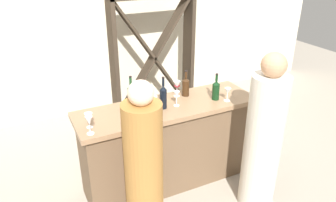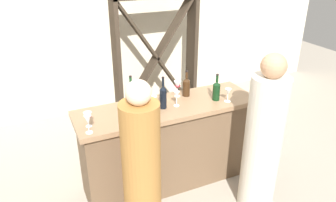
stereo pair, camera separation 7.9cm
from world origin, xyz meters
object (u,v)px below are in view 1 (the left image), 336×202
at_px(wine_bottle_second_left_near_black, 163,97).
at_px(wine_glass_far_left, 177,95).
at_px(wine_rack, 153,57).
at_px(wine_glass_near_right, 89,118).
at_px(person_center_guest, 263,140).
at_px(wine_bottle_second_right_dark_green, 216,90).
at_px(wine_glass_far_center, 154,100).
at_px(wine_bottle_leftmost_olive_green, 131,95).
at_px(wine_glass_near_center, 228,92).
at_px(person_left_guest, 144,169).
at_px(wine_bottle_center_amber_brown, 186,86).
at_px(wine_glass_near_left, 89,121).
at_px(wine_glass_far_right, 177,86).

bearing_deg(wine_bottle_second_left_near_black, wine_glass_far_left, -3.59).
bearing_deg(wine_rack, wine_glass_near_right, -128.37).
height_order(wine_bottle_second_left_near_black, person_center_guest, person_center_guest).
height_order(wine_bottle_second_left_near_black, wine_bottle_second_right_dark_green, wine_bottle_second_left_near_black).
height_order(wine_glass_far_left, wine_glass_far_center, wine_glass_far_left).
bearing_deg(wine_glass_far_center, wine_bottle_leftmost_olive_green, 135.55).
relative_size(wine_bottle_leftmost_olive_green, wine_glass_near_center, 2.26).
bearing_deg(wine_glass_far_left, wine_rack, 74.26).
bearing_deg(person_left_guest, wine_glass_far_left, -58.95).
distance_m(wine_bottle_second_left_near_black, wine_glass_far_center, 0.10).
bearing_deg(wine_glass_near_center, wine_glass_far_center, 169.37).
bearing_deg(wine_bottle_center_amber_brown, wine_glass_near_left, -162.75).
relative_size(wine_bottle_center_amber_brown, wine_glass_near_left, 1.69).
bearing_deg(wine_glass_far_center, wine_glass_near_right, -173.76).
relative_size(wine_bottle_center_amber_brown, person_left_guest, 0.19).
xyz_separation_m(wine_bottle_second_left_near_black, wine_bottle_center_amber_brown, (0.35, 0.18, -0.02)).
xyz_separation_m(wine_rack, wine_glass_far_center, (-0.72, -1.67, 0.14)).
height_order(wine_bottle_leftmost_olive_green, wine_glass_far_left, wine_bottle_leftmost_olive_green).
bearing_deg(wine_glass_far_center, wine_glass_far_left, -4.39).
bearing_deg(wine_glass_near_right, wine_glass_far_center, 6.24).
xyz_separation_m(wine_bottle_second_left_near_black, wine_glass_far_left, (0.14, -0.01, -0.01)).
distance_m(wine_bottle_second_right_dark_green, wine_glass_far_left, 0.44).
bearing_deg(wine_glass_near_right, wine_bottle_leftmost_olive_green, 26.12).
height_order(wine_rack, wine_glass_near_center, wine_rack).
relative_size(wine_glass_near_left, wine_glass_far_center, 1.18).
xyz_separation_m(wine_bottle_second_right_dark_green, wine_glass_near_center, (0.09, -0.09, -0.01)).
height_order(wine_bottle_leftmost_olive_green, wine_glass_near_left, wine_bottle_leftmost_olive_green).
relative_size(wine_bottle_second_left_near_black, person_left_guest, 0.22).
bearing_deg(wine_glass_near_center, person_left_guest, -160.26).
bearing_deg(wine_glass_near_center, wine_rack, 91.73).
bearing_deg(wine_glass_near_center, wine_glass_far_right, 141.40).
height_order(wine_rack, wine_glass_far_right, wine_rack).
distance_m(wine_glass_near_right, wine_glass_far_right, 1.05).
bearing_deg(wine_glass_near_center, wine_bottle_center_amber_brown, 136.34).
height_order(wine_bottle_leftmost_olive_green, wine_bottle_second_right_dark_green, wine_bottle_leftmost_olive_green).
xyz_separation_m(wine_glass_near_center, person_center_guest, (0.07, -0.53, -0.31)).
height_order(wine_glass_near_right, wine_glass_far_center, wine_glass_far_center).
height_order(wine_bottle_center_amber_brown, wine_glass_far_right, wine_bottle_center_amber_brown).
bearing_deg(wine_glass_near_left, wine_glass_far_left, 10.17).
height_order(wine_bottle_center_amber_brown, person_center_guest, person_center_guest).
relative_size(wine_glass_near_right, wine_glass_far_center, 0.98).
distance_m(wine_glass_far_center, person_center_guest, 1.12).
height_order(wine_bottle_second_left_near_black, wine_bottle_center_amber_brown, wine_bottle_second_left_near_black).
relative_size(wine_bottle_second_right_dark_green, wine_glass_far_left, 1.82).
height_order(wine_glass_near_left, wine_glass_near_center, wine_glass_near_left).
relative_size(wine_bottle_center_amber_brown, wine_glass_near_center, 2.00).
distance_m(wine_bottle_center_amber_brown, wine_glass_far_center, 0.48).
height_order(wine_bottle_leftmost_olive_green, wine_glass_far_right, wine_bottle_leftmost_olive_green).
height_order(wine_bottle_center_amber_brown, wine_glass_far_center, wine_bottle_center_amber_brown).
bearing_deg(person_left_guest, wine_bottle_second_left_near_black, -50.38).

